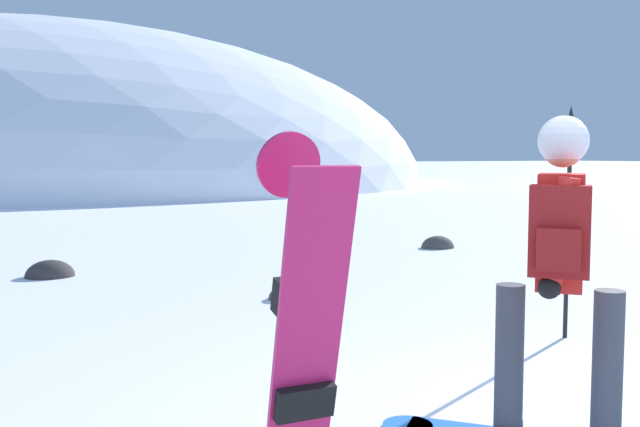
% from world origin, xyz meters
% --- Properties ---
extents(ridge_peak_main, '(40.19, 36.17, 16.19)m').
position_xyz_m(ridge_peak_main, '(0.24, 37.61, 0.00)').
color(ridge_peak_main, white).
rests_on(ridge_peak_main, ground).
extents(snowboarder_main, '(1.37, 1.39, 1.71)m').
position_xyz_m(snowboarder_main, '(-0.14, 0.27, 0.92)').
color(snowboarder_main, blue).
rests_on(snowboarder_main, ground).
extents(spare_snowboard, '(0.28, 0.42, 1.62)m').
position_xyz_m(spare_snowboard, '(-1.61, 0.14, 0.82)').
color(spare_snowboard, '#D11E5B').
rests_on(spare_snowboard, ground).
extents(piste_marker_near, '(0.20, 0.20, 1.92)m').
position_xyz_m(piste_marker_near, '(1.60, 1.99, 1.09)').
color(piste_marker_near, black).
rests_on(piste_marker_near, ground).
extents(rock_dark, '(0.43, 0.37, 0.30)m').
position_xyz_m(rock_dark, '(0.14, 4.47, 0.00)').
color(rock_dark, '#4C4742').
rests_on(rock_dark, ground).
extents(rock_mid, '(0.57, 0.48, 0.40)m').
position_xyz_m(rock_mid, '(3.99, 7.30, 0.00)').
color(rock_mid, '#4C4742').
rests_on(rock_mid, ground).
extents(rock_small, '(0.60, 0.51, 0.42)m').
position_xyz_m(rock_small, '(-2.02, 7.03, 0.00)').
color(rock_small, '#383333').
rests_on(rock_small, ground).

